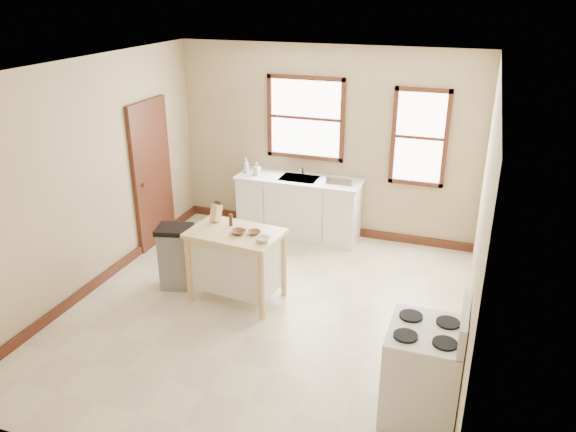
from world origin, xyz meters
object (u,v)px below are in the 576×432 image
object	(u,v)px
bowl_c	(262,239)
trash_bin	(176,257)
soap_bottle_a	(246,165)
soap_bottle_b	(257,169)
gas_stove	(424,359)
knife_block	(216,214)
kitchen_island	(237,265)
pepper_grinder	(231,220)
dish_rack	(341,180)
bowl_b	(254,232)
bowl_a	(238,232)

from	to	relation	value
bowl_c	trash_bin	xyz separation A→B (m)	(-1.22, 0.15, -0.50)
soap_bottle_a	soap_bottle_b	bearing A→B (deg)	-3.55
gas_stove	knife_block	bearing A→B (deg)	151.19
kitchen_island	pepper_grinder	distance (m)	0.55
dish_rack	bowl_b	distance (m)	2.04
kitchen_island	trash_bin	bearing A→B (deg)	-174.92
soap_bottle_b	bowl_b	xyz separation A→B (m)	(0.74, -1.91, -0.12)
bowl_a	pepper_grinder	bearing A→B (deg)	133.49
pepper_grinder	knife_block	bearing A→B (deg)	164.04
soap_bottle_b	knife_block	bearing A→B (deg)	-60.45
knife_block	gas_stove	bearing A→B (deg)	-10.80
bowl_a	bowl_b	size ratio (longest dim) A/B	1.17
dish_rack	knife_block	distance (m)	2.10
kitchen_island	bowl_a	distance (m)	0.47
kitchen_island	soap_bottle_a	bearing A→B (deg)	115.03
soap_bottle_b	dish_rack	size ratio (longest dim) A/B	0.48
knife_block	gas_stove	world-z (taller)	gas_stove
knife_block	soap_bottle_b	bearing A→B (deg)	113.41
pepper_grinder	gas_stove	world-z (taller)	gas_stove
bowl_a	dish_rack	bearing A→B (deg)	70.79
knife_block	bowl_b	bearing A→B (deg)	-0.62
soap_bottle_b	bowl_a	world-z (taller)	soap_bottle_b
gas_stove	dish_rack	bearing A→B (deg)	115.93
bowl_b	gas_stove	world-z (taller)	gas_stove
kitchen_island	bowl_c	distance (m)	0.63
bowl_a	kitchen_island	bearing A→B (deg)	144.21
pepper_grinder	soap_bottle_a	bearing A→B (deg)	107.78
soap_bottle_a	soap_bottle_b	size ratio (longest dim) A/B	1.15
soap_bottle_a	trash_bin	xyz separation A→B (m)	(-0.11, -1.98, -0.62)
soap_bottle_a	bowl_b	xyz separation A→B (m)	(0.94, -1.97, -0.13)
soap_bottle_b	kitchen_island	world-z (taller)	soap_bottle_b
pepper_grinder	bowl_b	distance (m)	0.38
soap_bottle_b	kitchen_island	bearing A→B (deg)	-51.08
bowl_a	gas_stove	size ratio (longest dim) A/B	0.15
trash_bin	kitchen_island	bearing A→B (deg)	-14.33
soap_bottle_a	dish_rack	distance (m)	1.48
soap_bottle_b	trash_bin	bearing A→B (deg)	-75.21
soap_bottle_a	bowl_c	distance (m)	2.40
soap_bottle_a	trash_bin	distance (m)	2.08
bowl_a	bowl_b	world-z (taller)	bowl_a
bowl_c	soap_bottle_a	bearing A→B (deg)	117.57
bowl_b	soap_bottle_a	bearing A→B (deg)	115.63
knife_block	pepper_grinder	distance (m)	0.23
dish_rack	kitchen_island	xyz separation A→B (m)	(-0.76, -1.99, -0.53)
soap_bottle_a	bowl_a	size ratio (longest dim) A/B	1.27
dish_rack	trash_bin	distance (m)	2.60
gas_stove	soap_bottle_b	bearing A→B (deg)	131.80
trash_bin	dish_rack	bearing A→B (deg)	37.26
kitchen_island	bowl_a	world-z (taller)	bowl_a
bowl_c	gas_stove	world-z (taller)	gas_stove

